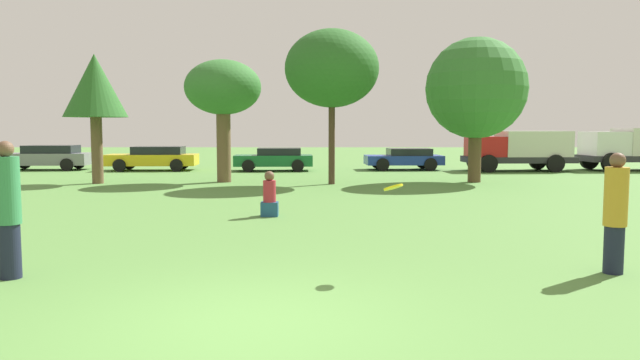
{
  "coord_description": "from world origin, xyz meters",
  "views": [
    {
      "loc": [
        0.8,
        -6.23,
        2.12
      ],
      "look_at": [
        0.76,
        3.24,
        1.29
      ],
      "focal_mm": 33.12,
      "sensor_mm": 36.0,
      "label": 1
    }
  ],
  "objects_px": {
    "person_catcher": "(619,213)",
    "parked_car_blue": "(408,158)",
    "parked_car_yellow": "(157,158)",
    "parked_car_green": "(278,159)",
    "frisbee": "(396,187)",
    "parked_car_grey": "(50,157)",
    "tree_1": "(226,90)",
    "tree_2": "(335,69)",
    "delivery_truck_red": "(522,148)",
    "person_thrower": "(11,209)",
    "tree_3": "(479,89)",
    "bystander_sitting": "(272,197)",
    "tree_0": "(98,88)"
  },
  "relations": [
    {
      "from": "parked_car_grey",
      "to": "parked_car_green",
      "type": "distance_m",
      "value": 11.74
    },
    {
      "from": "bystander_sitting",
      "to": "parked_car_green",
      "type": "distance_m",
      "value": 15.35
    },
    {
      "from": "person_thrower",
      "to": "parked_car_green",
      "type": "xyz_separation_m",
      "value": [
        2.12,
        21.24,
        -0.38
      ]
    },
    {
      "from": "tree_3",
      "to": "parked_car_blue",
      "type": "bearing_deg",
      "value": 104.13
    },
    {
      "from": "parked_car_blue",
      "to": "parked_car_grey",
      "type": "bearing_deg",
      "value": -2.63
    },
    {
      "from": "parked_car_green",
      "to": "parked_car_grey",
      "type": "bearing_deg",
      "value": -6.03
    },
    {
      "from": "bystander_sitting",
      "to": "parked_car_green",
      "type": "xyz_separation_m",
      "value": [
        -1.04,
        15.32,
        0.15
      ]
    },
    {
      "from": "frisbee",
      "to": "tree_2",
      "type": "bearing_deg",
      "value": 92.53
    },
    {
      "from": "tree_2",
      "to": "parked_car_blue",
      "type": "xyz_separation_m",
      "value": [
        3.9,
        7.8,
        -3.74
      ]
    },
    {
      "from": "bystander_sitting",
      "to": "delivery_truck_red",
      "type": "bearing_deg",
      "value": 53.79
    },
    {
      "from": "parked_car_yellow",
      "to": "person_thrower",
      "type": "bearing_deg",
      "value": 97.72
    },
    {
      "from": "tree_2",
      "to": "parked_car_blue",
      "type": "distance_m",
      "value": 9.49
    },
    {
      "from": "parked_car_blue",
      "to": "frisbee",
      "type": "bearing_deg",
      "value": 78.55
    },
    {
      "from": "person_catcher",
      "to": "delivery_truck_red",
      "type": "relative_size",
      "value": 0.33
    },
    {
      "from": "person_catcher",
      "to": "frisbee",
      "type": "xyz_separation_m",
      "value": [
        -3.23,
        -0.03,
        0.37
      ]
    },
    {
      "from": "frisbee",
      "to": "tree_3",
      "type": "height_order",
      "value": "tree_3"
    },
    {
      "from": "person_thrower",
      "to": "frisbee",
      "type": "bearing_deg",
      "value": 0.85
    },
    {
      "from": "tree_3",
      "to": "parked_car_green",
      "type": "height_order",
      "value": "tree_3"
    },
    {
      "from": "bystander_sitting",
      "to": "tree_0",
      "type": "distance_m",
      "value": 11.7
    },
    {
      "from": "person_thrower",
      "to": "tree_2",
      "type": "height_order",
      "value": "tree_2"
    },
    {
      "from": "person_thrower",
      "to": "parked_car_blue",
      "type": "bearing_deg",
      "value": 66.44
    },
    {
      "from": "parked_car_green",
      "to": "delivery_truck_red",
      "type": "xyz_separation_m",
      "value": [
        12.18,
        -0.1,
        0.52
      ]
    },
    {
      "from": "frisbee",
      "to": "parked_car_grey",
      "type": "relative_size",
      "value": 0.07
    },
    {
      "from": "person_thrower",
      "to": "tree_2",
      "type": "distance_m",
      "value": 15.33
    },
    {
      "from": "parked_car_grey",
      "to": "parked_car_blue",
      "type": "relative_size",
      "value": 1.16
    },
    {
      "from": "delivery_truck_red",
      "to": "tree_2",
      "type": "bearing_deg",
      "value": 33.52
    },
    {
      "from": "parked_car_green",
      "to": "parked_car_blue",
      "type": "bearing_deg",
      "value": -176.62
    },
    {
      "from": "tree_1",
      "to": "tree_3",
      "type": "relative_size",
      "value": 0.85
    },
    {
      "from": "tree_2",
      "to": "parked_car_blue",
      "type": "relative_size",
      "value": 1.47
    },
    {
      "from": "frisbee",
      "to": "tree_1",
      "type": "distance_m",
      "value": 15.76
    },
    {
      "from": "parked_car_yellow",
      "to": "parked_car_green",
      "type": "height_order",
      "value": "parked_car_yellow"
    },
    {
      "from": "parked_car_grey",
      "to": "parked_car_yellow",
      "type": "bearing_deg",
      "value": 173.13
    },
    {
      "from": "bystander_sitting",
      "to": "parked_car_yellow",
      "type": "distance_m",
      "value": 17.15
    },
    {
      "from": "tree_0",
      "to": "tree_3",
      "type": "relative_size",
      "value": 0.87
    },
    {
      "from": "bystander_sitting",
      "to": "tree_3",
      "type": "relative_size",
      "value": 0.19
    },
    {
      "from": "tree_3",
      "to": "tree_0",
      "type": "bearing_deg",
      "value": -177.82
    },
    {
      "from": "tree_0",
      "to": "tree_2",
      "type": "height_order",
      "value": "tree_2"
    },
    {
      "from": "tree_3",
      "to": "parked_car_yellow",
      "type": "xyz_separation_m",
      "value": [
        -14.48,
        6.49,
        -3.01
      ]
    },
    {
      "from": "bystander_sitting",
      "to": "tree_0",
      "type": "xyz_separation_m",
      "value": [
        -7.35,
        8.52,
        3.2
      ]
    },
    {
      "from": "person_catcher",
      "to": "parked_car_grey",
      "type": "bearing_deg",
      "value": -51.66
    },
    {
      "from": "bystander_sitting",
      "to": "tree_2",
      "type": "xyz_separation_m",
      "value": [
        1.66,
        8.24,
        3.88
      ]
    },
    {
      "from": "parked_car_blue",
      "to": "delivery_truck_red",
      "type": "xyz_separation_m",
      "value": [
        5.58,
        -0.82,
        0.53
      ]
    },
    {
      "from": "person_catcher",
      "to": "parked_car_blue",
      "type": "height_order",
      "value": "person_catcher"
    },
    {
      "from": "bystander_sitting",
      "to": "tree_2",
      "type": "relative_size",
      "value": 0.19
    },
    {
      "from": "person_thrower",
      "to": "delivery_truck_red",
      "type": "height_order",
      "value": "delivery_truck_red"
    },
    {
      "from": "bystander_sitting",
      "to": "parked_car_blue",
      "type": "height_order",
      "value": "parked_car_blue"
    },
    {
      "from": "person_catcher",
      "to": "tree_0",
      "type": "relative_size",
      "value": 0.36
    },
    {
      "from": "frisbee",
      "to": "parked_car_grey",
      "type": "bearing_deg",
      "value": 124.82
    },
    {
      "from": "tree_2",
      "to": "delivery_truck_red",
      "type": "distance_m",
      "value": 12.2
    },
    {
      "from": "parked_car_blue",
      "to": "bystander_sitting",
      "type": "bearing_deg",
      "value": 68.03
    }
  ]
}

